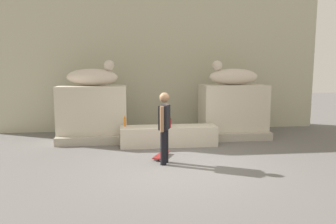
{
  "coord_description": "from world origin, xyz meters",
  "views": [
    {
      "loc": [
        -1.11,
        -7.05,
        2.23
      ],
      "look_at": [
        -0.13,
        1.1,
        1.1
      ],
      "focal_mm": 34.42,
      "sensor_mm": 36.0,
      "label": 1
    }
  ],
  "objects_px": {
    "bottle_green": "(167,123)",
    "bottle_red": "(170,123)",
    "skateboard": "(161,155)",
    "bottle_orange": "(125,122)",
    "statue_reclining_left": "(93,76)",
    "bottle_brown": "(170,121)",
    "skater": "(164,125)",
    "statue_reclining_right": "(232,76)"
  },
  "relations": [
    {
      "from": "bottle_green",
      "to": "bottle_red",
      "type": "height_order",
      "value": "bottle_red"
    },
    {
      "from": "skateboard",
      "to": "bottle_orange",
      "type": "height_order",
      "value": "bottle_orange"
    },
    {
      "from": "statue_reclining_left",
      "to": "bottle_orange",
      "type": "distance_m",
      "value": 1.83
    },
    {
      "from": "bottle_brown",
      "to": "skateboard",
      "type": "bearing_deg",
      "value": -105.55
    },
    {
      "from": "skater",
      "to": "bottle_green",
      "type": "distance_m",
      "value": 1.69
    },
    {
      "from": "bottle_brown",
      "to": "statue_reclining_left",
      "type": "bearing_deg",
      "value": 159.81
    },
    {
      "from": "statue_reclining_left",
      "to": "statue_reclining_right",
      "type": "distance_m",
      "value": 4.39
    },
    {
      "from": "bottle_orange",
      "to": "bottle_brown",
      "type": "bearing_deg",
      "value": 4.02
    },
    {
      "from": "statue_reclining_left",
      "to": "bottle_brown",
      "type": "distance_m",
      "value": 2.74
    },
    {
      "from": "bottle_green",
      "to": "skater",
      "type": "bearing_deg",
      "value": -98.6
    },
    {
      "from": "statue_reclining_left",
      "to": "bottle_orange",
      "type": "bearing_deg",
      "value": -31.36
    },
    {
      "from": "statue_reclining_right",
      "to": "statue_reclining_left",
      "type": "bearing_deg",
      "value": -0.84
    },
    {
      "from": "bottle_green",
      "to": "bottle_red",
      "type": "bearing_deg",
      "value": -65.86
    },
    {
      "from": "bottle_green",
      "to": "skateboard",
      "type": "bearing_deg",
      "value": -103.33
    },
    {
      "from": "statue_reclining_left",
      "to": "bottle_brown",
      "type": "height_order",
      "value": "statue_reclining_left"
    },
    {
      "from": "statue_reclining_right",
      "to": "bottle_orange",
      "type": "relative_size",
      "value": 4.97
    },
    {
      "from": "skater",
      "to": "statue_reclining_left",
      "type": "bearing_deg",
      "value": 54.87
    },
    {
      "from": "skateboard",
      "to": "bottle_orange",
      "type": "distance_m",
      "value": 1.74
    },
    {
      "from": "statue_reclining_right",
      "to": "skater",
      "type": "relative_size",
      "value": 0.96
    },
    {
      "from": "bottle_red",
      "to": "bottle_orange",
      "type": "bearing_deg",
      "value": 164.48
    },
    {
      "from": "skateboard",
      "to": "bottle_green",
      "type": "bearing_deg",
      "value": 11.74
    },
    {
      "from": "skateboard",
      "to": "bottle_red",
      "type": "height_order",
      "value": "bottle_red"
    },
    {
      "from": "statue_reclining_left",
      "to": "skateboard",
      "type": "xyz_separation_m",
      "value": [
        1.87,
        -2.26,
        -1.9
      ]
    },
    {
      "from": "statue_reclining_left",
      "to": "bottle_brown",
      "type": "relative_size",
      "value": 6.39
    },
    {
      "from": "skater",
      "to": "skateboard",
      "type": "relative_size",
      "value": 2.06
    },
    {
      "from": "skateboard",
      "to": "bottle_orange",
      "type": "bearing_deg",
      "value": 59.4
    },
    {
      "from": "skater",
      "to": "bottle_green",
      "type": "bearing_deg",
      "value": 12.22
    },
    {
      "from": "bottle_green",
      "to": "bottle_orange",
      "type": "distance_m",
      "value": 1.2
    },
    {
      "from": "skater",
      "to": "bottle_orange",
      "type": "height_order",
      "value": "skater"
    },
    {
      "from": "skateboard",
      "to": "bottle_orange",
      "type": "xyz_separation_m",
      "value": [
        -0.91,
        1.34,
        0.64
      ]
    },
    {
      "from": "statue_reclining_right",
      "to": "bottle_red",
      "type": "distance_m",
      "value": 2.84
    },
    {
      "from": "bottle_brown",
      "to": "bottle_orange",
      "type": "distance_m",
      "value": 1.31
    },
    {
      "from": "skater",
      "to": "skateboard",
      "type": "xyz_separation_m",
      "value": [
        -0.02,
        0.53,
        -0.86
      ]
    },
    {
      "from": "statue_reclining_right",
      "to": "bottle_orange",
      "type": "xyz_separation_m",
      "value": [
        -3.44,
        -0.93,
        -1.26
      ]
    },
    {
      "from": "bottle_brown",
      "to": "bottle_red",
      "type": "height_order",
      "value": "bottle_red"
    },
    {
      "from": "bottle_red",
      "to": "bottle_brown",
      "type": "bearing_deg",
      "value": 81.27
    },
    {
      "from": "bottle_orange",
      "to": "skater",
      "type": "bearing_deg",
      "value": -63.48
    },
    {
      "from": "statue_reclining_right",
      "to": "bottle_green",
      "type": "relative_size",
      "value": 6.3
    },
    {
      "from": "statue_reclining_left",
      "to": "bottle_orange",
      "type": "xyz_separation_m",
      "value": [
        0.95,
        -0.92,
        -1.26
      ]
    },
    {
      "from": "statue_reclining_left",
      "to": "skateboard",
      "type": "bearing_deg",
      "value": -37.72
    },
    {
      "from": "skateboard",
      "to": "bottle_green",
      "type": "xyz_separation_m",
      "value": [
        0.27,
        1.13,
        0.61
      ]
    },
    {
      "from": "skater",
      "to": "bottle_green",
      "type": "relative_size",
      "value": 6.54
    }
  ]
}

